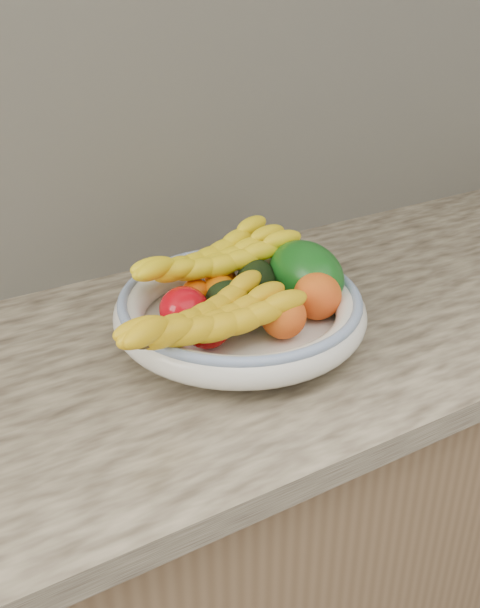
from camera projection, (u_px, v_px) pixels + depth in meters
name	position (u px, v px, depth m)	size (l,w,h in m)	color
kitchen_counter	(233.00, 526.00, 1.30)	(2.44, 0.66, 1.40)	brown
fruit_bowl	(240.00, 311.00, 1.05)	(0.39, 0.39, 0.08)	silver
clementine_back_left	(196.00, 292.00, 1.09)	(0.05, 0.05, 0.04)	#F25E05
clementine_back_right	(221.00, 280.00, 1.13)	(0.05, 0.05, 0.05)	#FF5705
clementine_back_mid	(220.00, 290.00, 1.09)	(0.06, 0.06, 0.05)	orange
tomato_left	(184.00, 309.00, 1.02)	(0.08, 0.08, 0.07)	#BC050F
tomato_near_left	(207.00, 327.00, 0.98)	(0.07, 0.07, 0.06)	#A50001
avocado_center	(234.00, 301.00, 1.04)	(0.06, 0.09, 0.06)	black
avocado_right	(256.00, 280.00, 1.10)	(0.06, 0.09, 0.06)	black
green_mango	(306.00, 274.00, 1.10)	(0.10, 0.15, 0.11)	#0D4910
peach_front	(283.00, 316.00, 1.00)	(0.07, 0.07, 0.07)	orange
peach_right	(317.00, 296.00, 1.05)	(0.08, 0.08, 0.08)	orange
banana_bunch_back	(214.00, 264.00, 1.10)	(0.31, 0.12, 0.09)	yellow
banana_bunch_front	(209.00, 325.00, 0.94)	(0.31, 0.12, 0.09)	yellow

